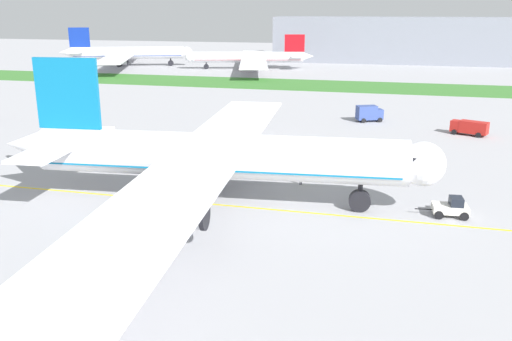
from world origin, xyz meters
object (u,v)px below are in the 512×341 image
pushback_tug (451,207)px  service_truck_catering_van (369,113)px  service_truck_baggage_loader (469,127)px  parked_airliner_far_centre (250,57)px  airliner_foreground (212,157)px  ground_crew_wingwalker_port (301,177)px  parked_airliner_far_left (126,53)px

pushback_tug → service_truck_catering_van: 51.32m
service_truck_baggage_loader → parked_airliner_far_centre: (-65.06, 96.35, 2.74)m
airliner_foreground → parked_airliner_far_centre: 144.51m
airliner_foreground → parked_airliner_far_centre: airliner_foreground is taller
ground_crew_wingwalker_port → service_truck_catering_van: (5.97, 43.18, 0.72)m
pushback_tug → service_truck_baggage_loader: size_ratio=0.86×
service_truck_catering_van → parked_airliner_far_centre: parked_airliner_far_centre is taller
airliner_foreground → service_truck_baggage_loader: (32.08, 44.34, -4.03)m
ground_crew_wingwalker_port → parked_airliner_far_left: 157.92m
pushback_tug → ground_crew_wingwalker_port: pushback_tug is taller
ground_crew_wingwalker_port → parked_airliner_far_centre: 137.91m
airliner_foreground → pushback_tug: bearing=5.2°
service_truck_baggage_loader → parked_airliner_far_centre: bearing=124.0°
parked_airliner_far_centre → pushback_tug: bearing=-66.9°
airliner_foreground → service_truck_catering_van: bearing=74.6°
ground_crew_wingwalker_port → service_truck_catering_van: size_ratio=0.29×
airliner_foreground → ground_crew_wingwalker_port: airliner_foreground is taller
parked_airliner_far_left → service_truck_catering_van: bearing=-42.0°
pushback_tug → parked_airliner_far_centre: parked_airliner_far_centre is taller
pushback_tug → ground_crew_wingwalker_port: (-17.40, 6.84, -0.01)m
airliner_foreground → parked_airliner_far_left: 161.05m
pushback_tug → parked_airliner_far_left: size_ratio=0.07×
ground_crew_wingwalker_port → airliner_foreground: bearing=-132.7°
airliner_foreground → service_truck_catering_van: 54.48m
pushback_tug → service_truck_catering_van: bearing=102.9°
pushback_tug → service_truck_catering_van: (-11.44, 50.02, 0.70)m
pushback_tug → airliner_foreground: bearing=-174.8°
airliner_foreground → service_truck_baggage_loader: size_ratio=12.31×
pushback_tug → service_truck_baggage_loader: (6.18, 41.97, 0.47)m
parked_airliner_far_centre → ground_crew_wingwalker_port: bearing=-72.5°
airliner_foreground → ground_crew_wingwalker_port: 13.31m
parked_airliner_far_left → parked_airliner_far_centre: bearing=2.2°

